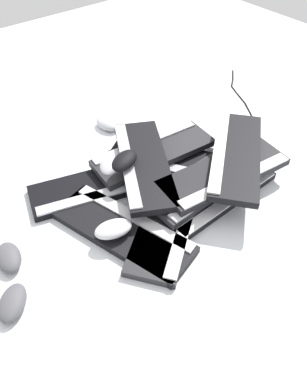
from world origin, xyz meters
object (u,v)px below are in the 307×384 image
(mouse_0, at_px, (9,258))
(mouse_2, at_px, (107,124))
(keyboard_0, at_px, (123,231))
(keyboard_3, at_px, (170,160))
(keyboard_5, at_px, (207,181))
(mouse_3, at_px, (109,165))
(keyboard_9, at_px, (235,155))
(keyboard_2, at_px, (216,194))
(keyboard_6, at_px, (154,152))
(keyboard_7, at_px, (143,163))
(mouse_5, at_px, (113,229))
(keyboard_8, at_px, (224,173))
(keyboard_1, at_px, (168,220))
(keyboard_4, at_px, (98,186))
(mouse_4, at_px, (124,161))
(mouse_6, at_px, (12,303))
(mouse_1, at_px, (233,141))

(mouse_0, xyz_separation_m, mouse_2, (-0.57, -0.36, 0.00))
(keyboard_0, bearing_deg, mouse_0, -21.30)
(keyboard_3, relative_size, keyboard_5, 1.01)
(mouse_3, bearing_deg, keyboard_9, -89.07)
(keyboard_2, distance_m, keyboard_6, 0.27)
(mouse_3, bearing_deg, keyboard_3, -69.70)
(keyboard_7, height_order, mouse_3, keyboard_7)
(keyboard_3, relative_size, mouse_5, 4.10)
(keyboard_8, bearing_deg, mouse_5, -7.28)
(keyboard_6, bearing_deg, keyboard_9, 123.02)
(mouse_0, height_order, mouse_2, same)
(keyboard_1, bearing_deg, keyboard_4, -71.37)
(keyboard_8, distance_m, keyboard_9, 0.08)
(keyboard_6, bearing_deg, mouse_4, 14.17)
(keyboard_5, bearing_deg, mouse_2, -83.57)
(keyboard_7, distance_m, mouse_0, 0.50)
(mouse_0, relative_size, mouse_2, 1.00)
(keyboard_0, height_order, keyboard_9, keyboard_9)
(keyboard_7, relative_size, mouse_6, 4.16)
(keyboard_5, xyz_separation_m, mouse_1, (-0.25, -0.11, -0.02))
(keyboard_3, height_order, mouse_0, mouse_0)
(keyboard_8, distance_m, mouse_6, 0.72)
(keyboard_1, relative_size, mouse_1, 4.04)
(keyboard_6, bearing_deg, mouse_0, 8.16)
(keyboard_4, distance_m, keyboard_5, 0.36)
(keyboard_6, xyz_separation_m, keyboard_7, (0.09, 0.05, 0.03))
(mouse_3, bearing_deg, mouse_4, -126.92)
(mouse_1, bearing_deg, mouse_0, -49.25)
(keyboard_2, bearing_deg, keyboard_8, -163.01)
(keyboard_2, bearing_deg, mouse_5, -10.06)
(mouse_0, height_order, mouse_4, mouse_4)
(keyboard_3, bearing_deg, mouse_3, -20.73)
(keyboard_3, xyz_separation_m, mouse_2, (0.05, -0.32, 0.01))
(keyboard_1, height_order, mouse_2, mouse_2)
(keyboard_0, height_order, mouse_2, mouse_2)
(mouse_1, height_order, mouse_2, same)
(keyboard_5, relative_size, mouse_4, 4.06)
(keyboard_1, bearing_deg, keyboard_8, 179.87)
(keyboard_4, xyz_separation_m, mouse_4, (-0.08, 0.04, 0.10))
(mouse_1, height_order, mouse_4, mouse_4)
(keyboard_0, bearing_deg, keyboard_9, 175.73)
(keyboard_3, relative_size, keyboard_7, 0.99)
(keyboard_1, height_order, mouse_3, mouse_3)
(keyboard_5, bearing_deg, keyboard_4, -39.56)
(keyboard_2, height_order, mouse_5, mouse_5)
(keyboard_1, xyz_separation_m, mouse_5, (0.17, -0.05, 0.04))
(mouse_1, bearing_deg, mouse_5, -38.86)
(keyboard_1, xyz_separation_m, mouse_6, (0.49, -0.03, 0.01))
(keyboard_8, distance_m, mouse_1, 0.26)
(keyboard_7, distance_m, mouse_5, 0.27)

